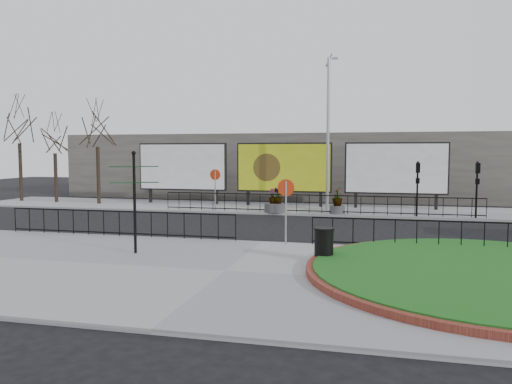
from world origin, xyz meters
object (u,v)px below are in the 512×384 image
(billboard_mid, at_px, (284,168))
(planter_c, at_px, (337,203))
(litter_bin, at_px, (324,244))
(lamp_post, at_px, (328,132))
(fingerpost_sign, at_px, (134,192))
(planter_b, at_px, (278,204))
(planter_a, at_px, (273,204))

(billboard_mid, relative_size, planter_c, 4.15)
(billboard_mid, distance_m, planter_c, 5.36)
(litter_bin, bearing_deg, lamp_post, 94.87)
(lamp_post, xyz_separation_m, planter_c, (0.69, -1.43, -4.10))
(billboard_mid, xyz_separation_m, planter_c, (3.70, -3.40, -1.87))
(fingerpost_sign, distance_m, litter_bin, 6.67)
(planter_b, bearing_deg, fingerpost_sign, -101.52)
(billboard_mid, height_order, litter_bin, billboard_mid)
(fingerpost_sign, xyz_separation_m, planter_a, (2.28, 12.64, -1.67))
(fingerpost_sign, relative_size, planter_b, 2.43)
(planter_b, xyz_separation_m, planter_c, (3.40, 0.17, 0.10))
(planter_a, bearing_deg, planter_c, 2.60)
(litter_bin, relative_size, planter_b, 0.74)
(litter_bin, relative_size, planter_a, 0.78)
(planter_a, bearing_deg, billboard_mid, 90.00)
(planter_c, bearing_deg, litter_bin, -87.72)
(fingerpost_sign, height_order, planter_a, fingerpost_sign)
(litter_bin, distance_m, planter_b, 13.03)
(billboard_mid, xyz_separation_m, fingerpost_sign, (-2.28, -16.21, -0.35))
(lamp_post, height_order, fingerpost_sign, lamp_post)
(planter_a, bearing_deg, litter_bin, -71.32)
(planter_c, bearing_deg, fingerpost_sign, -115.01)
(fingerpost_sign, bearing_deg, billboard_mid, 60.45)
(planter_b, bearing_deg, billboard_mid, 94.80)
(fingerpost_sign, distance_m, planter_a, 12.95)
(lamp_post, bearing_deg, planter_a, -151.98)
(fingerpost_sign, relative_size, planter_c, 2.36)
(planter_b, bearing_deg, planter_a, -180.00)
(lamp_post, relative_size, planter_c, 6.18)
(billboard_mid, bearing_deg, fingerpost_sign, -97.99)
(litter_bin, distance_m, planter_a, 13.12)
(planter_b, bearing_deg, planter_c, 2.83)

